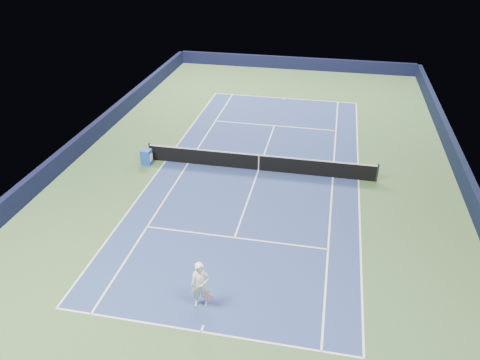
# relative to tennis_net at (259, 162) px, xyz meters

# --- Properties ---
(ground) EXTENTS (40.00, 40.00, 0.00)m
(ground) POSITION_rel_tennis_net_xyz_m (0.00, 0.00, -0.50)
(ground) COLOR #3B5930
(ground) RESTS_ON ground
(wall_far) EXTENTS (22.00, 0.35, 1.10)m
(wall_far) POSITION_rel_tennis_net_xyz_m (0.00, 19.82, 0.05)
(wall_far) COLOR black
(wall_far) RESTS_ON ground
(wall_right) EXTENTS (0.35, 40.00, 1.10)m
(wall_right) POSITION_rel_tennis_net_xyz_m (10.82, 0.00, 0.05)
(wall_right) COLOR black
(wall_right) RESTS_ON ground
(wall_left) EXTENTS (0.35, 40.00, 1.10)m
(wall_left) POSITION_rel_tennis_net_xyz_m (-10.82, 0.00, 0.05)
(wall_left) COLOR black
(wall_left) RESTS_ON ground
(court_surface) EXTENTS (10.97, 23.77, 0.01)m
(court_surface) POSITION_rel_tennis_net_xyz_m (0.00, 0.00, -0.50)
(court_surface) COLOR navy
(court_surface) RESTS_ON ground
(baseline_far) EXTENTS (10.97, 0.08, 0.00)m
(baseline_far) POSITION_rel_tennis_net_xyz_m (0.00, 11.88, -0.50)
(baseline_far) COLOR white
(baseline_far) RESTS_ON ground
(baseline_near) EXTENTS (10.97, 0.08, 0.00)m
(baseline_near) POSITION_rel_tennis_net_xyz_m (0.00, -11.88, -0.50)
(baseline_near) COLOR white
(baseline_near) RESTS_ON ground
(sideline_doubles_right) EXTENTS (0.08, 23.77, 0.00)m
(sideline_doubles_right) POSITION_rel_tennis_net_xyz_m (5.49, 0.00, -0.50)
(sideline_doubles_right) COLOR white
(sideline_doubles_right) RESTS_ON ground
(sideline_doubles_left) EXTENTS (0.08, 23.77, 0.00)m
(sideline_doubles_left) POSITION_rel_tennis_net_xyz_m (-5.49, 0.00, -0.50)
(sideline_doubles_left) COLOR white
(sideline_doubles_left) RESTS_ON ground
(sideline_singles_right) EXTENTS (0.08, 23.77, 0.00)m
(sideline_singles_right) POSITION_rel_tennis_net_xyz_m (4.12, 0.00, -0.50)
(sideline_singles_right) COLOR white
(sideline_singles_right) RESTS_ON ground
(sideline_singles_left) EXTENTS (0.08, 23.77, 0.00)m
(sideline_singles_left) POSITION_rel_tennis_net_xyz_m (-4.12, 0.00, -0.50)
(sideline_singles_left) COLOR white
(sideline_singles_left) RESTS_ON ground
(service_line_far) EXTENTS (8.23, 0.08, 0.00)m
(service_line_far) POSITION_rel_tennis_net_xyz_m (0.00, 6.40, -0.50)
(service_line_far) COLOR white
(service_line_far) RESTS_ON ground
(service_line_near) EXTENTS (8.23, 0.08, 0.00)m
(service_line_near) POSITION_rel_tennis_net_xyz_m (0.00, -6.40, -0.50)
(service_line_near) COLOR white
(service_line_near) RESTS_ON ground
(center_service_line) EXTENTS (0.08, 12.80, 0.00)m
(center_service_line) POSITION_rel_tennis_net_xyz_m (0.00, 0.00, -0.50)
(center_service_line) COLOR white
(center_service_line) RESTS_ON ground
(center_mark_far) EXTENTS (0.08, 0.30, 0.00)m
(center_mark_far) POSITION_rel_tennis_net_xyz_m (0.00, 11.73, -0.50)
(center_mark_far) COLOR white
(center_mark_far) RESTS_ON ground
(center_mark_near) EXTENTS (0.08, 0.30, 0.00)m
(center_mark_near) POSITION_rel_tennis_net_xyz_m (0.00, -11.73, -0.50)
(center_mark_near) COLOR white
(center_mark_near) RESTS_ON ground
(tennis_net) EXTENTS (12.90, 0.10, 1.07)m
(tennis_net) POSITION_rel_tennis_net_xyz_m (0.00, 0.00, 0.00)
(tennis_net) COLOR black
(tennis_net) RESTS_ON ground
(sponsor_cube) EXTENTS (0.58, 0.51, 0.90)m
(sponsor_cube) POSITION_rel_tennis_net_xyz_m (-6.40, -0.56, -0.06)
(sponsor_cube) COLOR #1D4BB1
(sponsor_cube) RESTS_ON ground
(tennis_player) EXTENTS (0.88, 1.34, 2.48)m
(tennis_player) POSITION_rel_tennis_net_xyz_m (-0.34, -10.63, 0.45)
(tennis_player) COLOR white
(tennis_player) RESTS_ON ground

